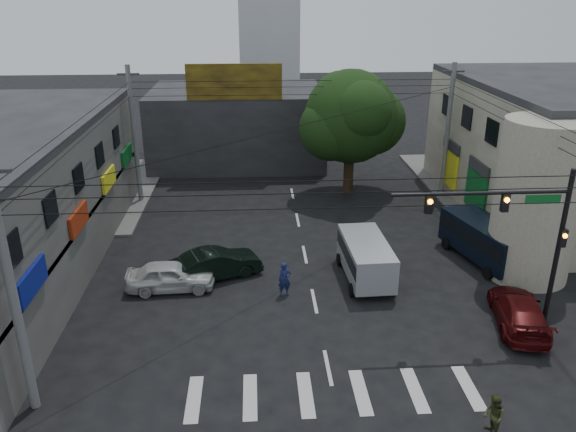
{
  "coord_description": "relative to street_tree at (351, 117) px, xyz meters",
  "views": [
    {
      "loc": [
        -2.65,
        -20.75,
        13.53
      ],
      "look_at": [
        -1.11,
        4.0,
        3.52
      ],
      "focal_mm": 35.0,
      "sensor_mm": 36.0,
      "label": 1
    }
  ],
  "objects": [
    {
      "name": "sidewalk_far_right",
      "position": [
        14.0,
        1.0,
        -5.4
      ],
      "size": [
        16.0,
        16.0,
        0.15
      ],
      "primitive_type": "cube",
      "color": "#514F4C",
      "rests_on": "ground"
    },
    {
      "name": "silver_minivan",
      "position": [
        -1.23,
        -12.97,
        -4.45
      ],
      "size": [
        4.92,
        2.35,
        2.06
      ],
      "primitive_type": null,
      "rotation": [
        0.0,
        0.0,
        1.61
      ],
      "color": "#A9ADB1",
      "rests_on": "ground"
    },
    {
      "name": "utility_pole_near_left",
      "position": [
        -14.5,
        -21.5,
        -0.87
      ],
      "size": [
        0.32,
        0.32,
        9.2
      ],
      "primitive_type": "cylinder",
      "color": "#59595B",
      "rests_on": "ground"
    },
    {
      "name": "traffic_officer",
      "position": [
        -5.35,
        -14.34,
        -4.63
      ],
      "size": [
        0.77,
        0.64,
        1.68
      ],
      "primitive_type": "imported",
      "rotation": [
        0.0,
        0.0,
        0.2
      ],
      "color": "#151C4A",
      "rests_on": "ground"
    },
    {
      "name": "billboard",
      "position": [
        -8.0,
        4.1,
        1.83
      ],
      "size": [
        7.0,
        0.3,
        2.6
      ],
      "primitive_type": "cube",
      "color": "olive",
      "rests_on": "building_far"
    },
    {
      "name": "traffic_gantry",
      "position": [
        3.82,
        -18.0,
        -0.64
      ],
      "size": [
        7.1,
        0.35,
        7.2
      ],
      "color": "black",
      "rests_on": "ground"
    },
    {
      "name": "utility_pole_far_right",
      "position": [
        6.5,
        -1.0,
        -0.87
      ],
      "size": [
        0.32,
        0.32,
        9.2
      ],
      "primitive_type": "cylinder",
      "color": "#59595B",
      "rests_on": "ground"
    },
    {
      "name": "building_right",
      "position": [
        14.0,
        -4.0,
        -1.47
      ],
      "size": [
        14.0,
        18.0,
        8.0
      ],
      "primitive_type": "cube",
      "color": "gray",
      "rests_on": "ground"
    },
    {
      "name": "building_far",
      "position": [
        -8.0,
        9.0,
        -2.47
      ],
      "size": [
        14.0,
        10.0,
        6.0
      ],
      "primitive_type": "cube",
      "color": "#232326",
      "rests_on": "ground"
    },
    {
      "name": "street_tree",
      "position": [
        0.0,
        0.0,
        0.0
      ],
      "size": [
        6.4,
        6.4,
        8.7
      ],
      "color": "black",
      "rests_on": "ground"
    },
    {
      "name": "maroon_sedan",
      "position": [
        4.58,
        -17.55,
        -4.77
      ],
      "size": [
        3.95,
        5.63,
        1.4
      ],
      "primitive_type": "imported",
      "rotation": [
        0.0,
        0.0,
        2.93
      ],
      "color": "#41090A",
      "rests_on": "ground"
    },
    {
      "name": "pedestrian_olive",
      "position": [
        0.85,
        -23.87,
        -4.69
      ],
      "size": [
        0.77,
        0.6,
        1.57
      ],
      "primitive_type": "imported",
      "rotation": [
        0.0,
        0.0,
        -1.57
      ],
      "color": "#343C1B",
      "rests_on": "ground"
    },
    {
      "name": "corner_column",
      "position": [
        7.0,
        -13.0,
        -1.47
      ],
      "size": [
        4.0,
        4.0,
        8.0
      ],
      "primitive_type": "cylinder",
      "color": "gray",
      "rests_on": "ground"
    },
    {
      "name": "utility_pole_far_left",
      "position": [
        -14.5,
        -1.0,
        -0.87
      ],
      "size": [
        0.32,
        0.32,
        9.2
      ],
      "primitive_type": "cylinder",
      "color": "#59595B",
      "rests_on": "ground"
    },
    {
      "name": "ground",
      "position": [
        -4.0,
        -17.0,
        -5.47
      ],
      "size": [
        160.0,
        160.0,
        0.0
      ],
      "primitive_type": "plane",
      "color": "black",
      "rests_on": "ground"
    },
    {
      "name": "navy_van",
      "position": [
        5.47,
        -11.31,
        -4.38
      ],
      "size": [
        6.49,
        4.75,
        2.19
      ],
      "primitive_type": null,
      "rotation": [
        0.0,
        0.0,
        1.83
      ],
      "color": "black",
      "rests_on": "ground"
    },
    {
      "name": "dark_sedan",
      "position": [
        -8.69,
        -12.32,
        -4.73
      ],
      "size": [
        4.68,
        5.62,
        1.5
      ],
      "primitive_type": "imported",
      "rotation": [
        0.0,
        0.0,
        1.95
      ],
      "color": "black",
      "rests_on": "ground"
    },
    {
      "name": "sidewalk_far_left",
      "position": [
        -22.0,
        1.0,
        -5.4
      ],
      "size": [
        16.0,
        16.0,
        0.15
      ],
      "primitive_type": "cube",
      "color": "#514F4C",
      "rests_on": "ground"
    },
    {
      "name": "white_compact",
      "position": [
        -10.83,
        -13.43,
        -4.75
      ],
      "size": [
        2.04,
        4.36,
        1.44
      ],
      "primitive_type": "imported",
      "rotation": [
        0.0,
        0.0,
        1.61
      ],
      "color": "beige",
      "rests_on": "ground"
    }
  ]
}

